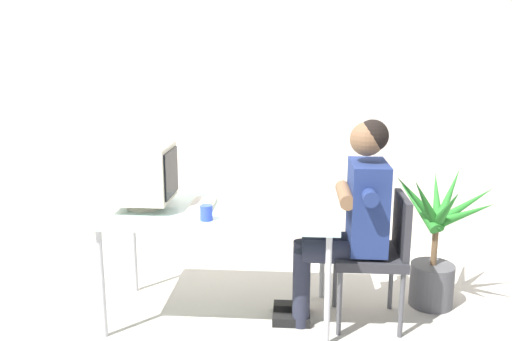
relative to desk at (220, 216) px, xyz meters
The scene contains 9 objects.
ground_plane 0.69m from the desk, ahead, with size 12.00×12.00×0.00m, color #B2ADA3.
wall_back 1.65m from the desk, 77.91° to the left, with size 8.00×0.10×3.00m, color beige.
desk is the anchor object (origin of this frame).
crt_monitor 0.55m from the desk, behind, with size 0.36×0.38×0.40m.
keyboard 0.14m from the desk, 163.91° to the right, with size 0.15×0.43×0.03m.
office_chair 1.02m from the desk, ahead, with size 0.43×0.43×0.84m.
person_seated 0.82m from the desk, ahead, with size 0.69×0.59×1.31m.
potted_plant 1.47m from the desk, 10.25° to the left, with size 0.70×0.70×0.95m.
desk_mug 0.26m from the desk, 100.50° to the right, with size 0.07×0.08×0.09m.
Camera 1 is at (0.47, -3.21, 1.71)m, focal length 37.51 mm.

